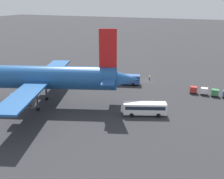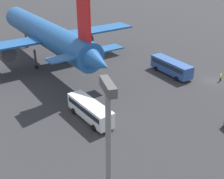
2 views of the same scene
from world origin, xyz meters
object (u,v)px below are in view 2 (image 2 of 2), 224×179
Objects in this scene: airplane at (46,34)px; worker_person at (221,77)px; shuttle_bus_far at (90,109)px; shuttle_bus_near at (171,66)px.

airplane is 29.75× the size of worker_person.
worker_person is at bearing -97.39° from shuttle_bus_far.
shuttle_bus_near reaches higher than worker_person.
shuttle_bus_far is at bearing 103.03° from worker_person.
shuttle_bus_far reaches higher than worker_person.
airplane is 30.03m from shuttle_bus_near.
shuttle_bus_near reaches higher than shuttle_bus_far.
worker_person is (-6.49, -8.41, -1.04)m from shuttle_bus_near.
airplane is 4.62× the size of shuttle_bus_near.
shuttle_bus_far is at bearing 170.61° from airplane.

